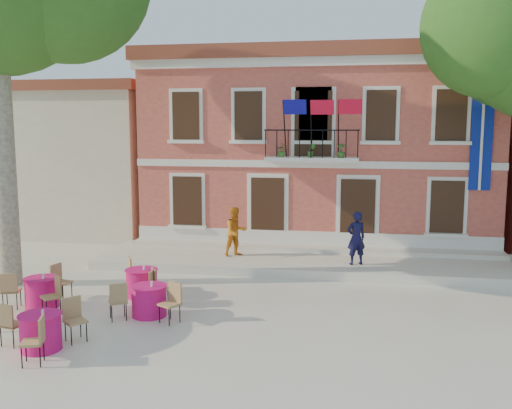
% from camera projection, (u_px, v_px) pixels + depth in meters
% --- Properties ---
extents(ground, '(90.00, 90.00, 0.00)m').
position_uv_depth(ground, '(218.00, 304.00, 15.02)').
color(ground, beige).
rests_on(ground, ground).
extents(main_building, '(13.50, 9.59, 7.50)m').
position_uv_depth(main_building, '(320.00, 146.00, 23.89)').
color(main_building, '#CC6749').
rests_on(main_building, ground).
extents(neighbor_west, '(9.40, 9.40, 6.40)m').
position_uv_depth(neighbor_west, '(77.00, 156.00, 26.94)').
color(neighbor_west, beige).
rests_on(neighbor_west, ground).
extents(terrace, '(14.00, 3.40, 0.30)m').
position_uv_depth(terrace, '(308.00, 262.00, 18.94)').
color(terrace, silver).
rests_on(terrace, ground).
extents(pedestrian_navy, '(0.73, 0.62, 1.69)m').
position_uv_depth(pedestrian_navy, '(356.00, 238.00, 17.90)').
color(pedestrian_navy, '#110F34').
rests_on(pedestrian_navy, terrace).
extents(pedestrian_orange, '(1.02, 0.99, 1.65)m').
position_uv_depth(pedestrian_orange, '(236.00, 232.00, 19.09)').
color(pedestrian_orange, orange).
rests_on(pedestrian_orange, terrace).
extents(cafe_table_0, '(1.83, 1.79, 0.95)m').
position_uv_depth(cafe_table_0, '(42.00, 291.00, 14.71)').
color(cafe_table_0, '#EA165F').
rests_on(cafe_table_0, ground).
extents(cafe_table_1, '(1.77, 1.84, 0.95)m').
position_uv_depth(cafe_table_1, '(41.00, 330.00, 11.89)').
color(cafe_table_1, '#EA165F').
rests_on(cafe_table_1, ground).
extents(cafe_table_3, '(1.37, 1.85, 0.95)m').
position_uv_depth(cafe_table_3, '(142.00, 282.00, 15.58)').
color(cafe_table_3, '#EA165F').
rests_on(cafe_table_3, ground).
extents(cafe_table_4, '(1.87, 1.62, 0.95)m').
position_uv_depth(cafe_table_4, '(149.00, 299.00, 14.01)').
color(cafe_table_4, '#EA165F').
rests_on(cafe_table_4, ground).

